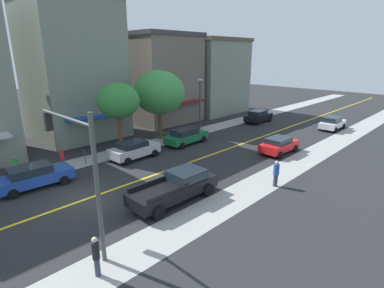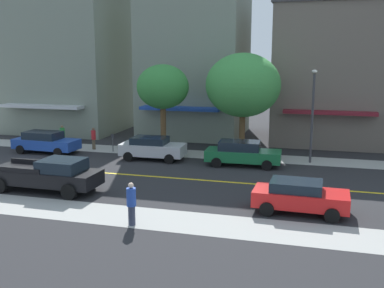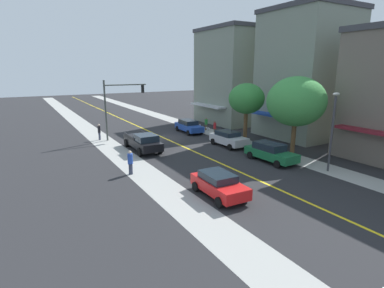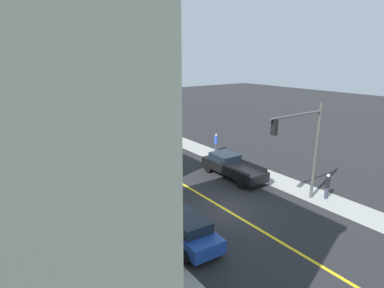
% 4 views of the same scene
% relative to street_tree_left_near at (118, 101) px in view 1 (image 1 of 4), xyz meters
% --- Properties ---
extents(ground_plane, '(140.00, 140.00, 0.00)m').
position_rel_street_tree_left_near_xyz_m(ground_plane, '(6.28, -6.97, -4.76)').
color(ground_plane, '#262628').
extents(sidewalk_left, '(2.54, 126.00, 0.01)m').
position_rel_street_tree_left_near_xyz_m(sidewalk_left, '(-0.29, -6.97, -4.76)').
color(sidewalk_left, '#9E9E99').
rests_on(sidewalk_left, ground).
extents(sidewalk_right, '(2.54, 126.00, 0.01)m').
position_rel_street_tree_left_near_xyz_m(sidewalk_right, '(12.85, -6.97, -4.76)').
color(sidewalk_right, '#9E9E99').
rests_on(sidewalk_right, ground).
extents(road_centerline_stripe, '(0.20, 126.00, 0.00)m').
position_rel_street_tree_left_near_xyz_m(road_centerline_stripe, '(6.28, -6.97, -4.76)').
color(road_centerline_stripe, yellow).
rests_on(road_centerline_stripe, ground).
extents(corner_shop_building, '(9.71, 8.79, 14.34)m').
position_rel_street_tree_left_near_xyz_m(corner_shop_building, '(-8.50, 0.12, 2.41)').
color(corner_shop_building, gray).
rests_on(corner_shop_building, ground).
extents(brick_apartment_block, '(9.97, 8.97, 11.29)m').
position_rel_street_tree_left_near_xyz_m(brick_apartment_block, '(-8.50, 11.47, 0.89)').
color(brick_apartment_block, '#665B51').
rests_on(brick_apartment_block, ground).
extents(pale_office_building, '(10.29, 9.62, 10.92)m').
position_rel_street_tree_left_near_xyz_m(pale_office_building, '(-8.51, 21.06, 0.71)').
color(pale_office_building, gray).
rests_on(pale_office_building, ground).
extents(street_tree_left_near, '(3.70, 3.70, 6.38)m').
position_rel_street_tree_left_near_xyz_m(street_tree_left_near, '(0.00, 0.00, 0.00)').
color(street_tree_left_near, brown).
rests_on(street_tree_left_near, ground).
extents(street_tree_right_corner, '(5.24, 5.24, 7.17)m').
position_rel_street_tree_left_near_xyz_m(street_tree_right_corner, '(-1.10, 5.53, 0.16)').
color(street_tree_right_corner, brown).
rests_on(street_tree_right_corner, ground).
extents(fire_hydrant, '(0.44, 0.24, 0.76)m').
position_rel_street_tree_left_near_xyz_m(fire_hydrant, '(0.11, -9.04, -4.39)').
color(fire_hydrant, yellow).
rests_on(fire_hydrant, ground).
extents(parking_meter, '(0.12, 0.18, 1.30)m').
position_rel_street_tree_left_near_xyz_m(parking_meter, '(0.48, -3.78, -3.90)').
color(parking_meter, '#4C4C51').
rests_on(parking_meter, ground).
extents(traffic_light_mast, '(4.87, 0.32, 6.62)m').
position_rel_street_tree_left_near_xyz_m(traffic_light_mast, '(10.86, -8.90, -0.40)').
color(traffic_light_mast, '#474C47').
rests_on(traffic_light_mast, ground).
extents(street_lamp, '(0.70, 0.36, 6.10)m').
position_rel_street_tree_left_near_xyz_m(street_lamp, '(0.19, 10.32, -0.97)').
color(street_lamp, '#38383D').
rests_on(street_lamp, ground).
extents(red_sedan_right_curb, '(2.14, 4.25, 1.47)m').
position_rel_street_tree_left_near_xyz_m(red_sedan_right_curb, '(10.34, 10.01, -3.98)').
color(red_sedan_right_curb, red).
rests_on(red_sedan_right_curb, ground).
extents(silver_sedan_left_curb, '(2.20, 4.39, 1.54)m').
position_rel_street_tree_left_near_xyz_m(silver_sedan_left_curb, '(2.11, -0.09, -3.95)').
color(silver_sedan_left_curb, '#B7BABF').
rests_on(silver_sedan_left_curb, ground).
extents(blue_sedan_left_curb, '(2.20, 4.86, 1.56)m').
position_rel_street_tree_left_near_xyz_m(blue_sedan_left_curb, '(2.18, -8.30, -3.95)').
color(blue_sedan_left_curb, '#1E429E').
rests_on(blue_sedan_left_curb, ground).
extents(white_sedan_right_curb, '(2.04, 4.24, 1.55)m').
position_rel_street_tree_left_near_xyz_m(white_sedan_right_curb, '(10.48, 22.52, -3.96)').
color(white_sedan_right_curb, silver).
rests_on(white_sedan_right_curb, ground).
extents(green_sedan_left_curb, '(2.17, 4.85, 1.59)m').
position_rel_street_tree_left_near_xyz_m(green_sedan_left_curb, '(2.23, 6.10, -3.94)').
color(green_sedan_left_curb, '#196638').
rests_on(green_sedan_left_curb, ground).
extents(black_sedan_left_curb, '(2.23, 4.42, 1.61)m').
position_rel_street_tree_left_near_xyz_m(black_sedan_left_curb, '(2.00, 19.71, -3.93)').
color(black_sedan_left_curb, black).
rests_on(black_sedan_left_curb, ground).
extents(black_pickup_truck, '(2.35, 5.94, 1.74)m').
position_rel_street_tree_left_near_xyz_m(black_pickup_truck, '(10.41, -2.80, -3.88)').
color(black_pickup_truck, black).
rests_on(black_pickup_truck, ground).
extents(pedestrian_blue_shirt, '(0.40, 0.40, 1.84)m').
position_rel_street_tree_left_near_xyz_m(pedestrian_blue_shirt, '(13.78, 3.32, -3.80)').
color(pedestrian_blue_shirt, '#33384C').
rests_on(pedestrian_blue_shirt, ground).
extents(pedestrian_red_shirt, '(0.34, 0.34, 1.66)m').
position_rel_street_tree_left_near_xyz_m(pedestrian_red_shirt, '(0.14, -5.51, -3.89)').
color(pedestrian_red_shirt, brown).
rests_on(pedestrian_red_shirt, ground).
extents(pedestrian_black_shirt, '(0.30, 0.30, 1.81)m').
position_rel_street_tree_left_near_xyz_m(pedestrian_black_shirt, '(12.99, -9.59, -3.79)').
color(pedestrian_black_shirt, '#33384C').
rests_on(pedestrian_black_shirt, ground).
extents(pedestrian_green_shirt, '(0.39, 0.39, 1.60)m').
position_rel_street_tree_left_near_xyz_m(pedestrian_green_shirt, '(-0.57, -8.57, -3.93)').
color(pedestrian_green_shirt, brown).
rests_on(pedestrian_green_shirt, ground).
extents(small_dog, '(0.46, 0.64, 0.49)m').
position_rel_street_tree_left_near_xyz_m(small_dog, '(-0.39, -7.83, -4.44)').
color(small_dog, silver).
rests_on(small_dog, ground).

